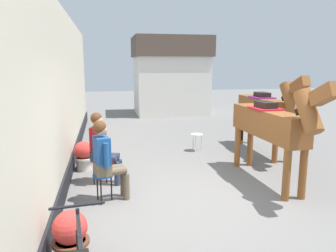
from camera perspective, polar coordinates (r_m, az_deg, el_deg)
ground_plane at (r=8.66m, az=0.30°, el=-4.55°), size 40.00×40.00×0.00m
pub_facade_wall at (r=6.79m, az=-18.65°, el=3.85°), size 0.34×14.00×3.40m
distant_cottage at (r=15.23m, az=0.47°, el=8.93°), size 3.40×2.60×3.50m
seated_visitor_near at (r=5.53m, az=-10.78°, el=-5.31°), size 0.61×0.48×1.39m
seated_visitor_far at (r=6.39m, az=-11.52°, el=-3.15°), size 0.61×0.49×1.39m
saddled_horse_near at (r=6.51m, az=17.53°, el=0.27°), size 0.52×3.00×2.06m
saddled_horse_far at (r=8.71m, az=16.68°, el=2.86°), size 0.50×3.00×2.06m
flower_planter_near at (r=4.14m, az=-16.67°, el=-17.93°), size 0.43×0.43×0.64m
flower_planter_far at (r=7.39m, az=-14.49°, el=-4.92°), size 0.43×0.43×0.64m
spare_stool_white at (r=8.71m, az=5.02°, el=-1.79°), size 0.32×0.32×0.46m
satchel_bag at (r=7.43m, az=-9.92°, el=-6.51°), size 0.29×0.16×0.20m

